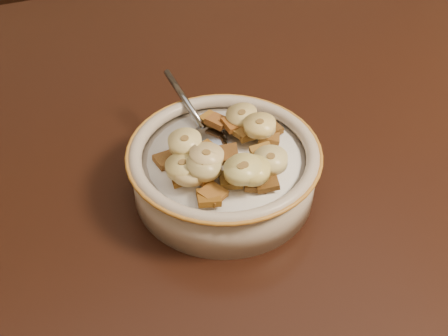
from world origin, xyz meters
name	(u,v)px	position (x,y,z in m)	size (l,w,h in m)	color
table	(383,126)	(0.00, 0.00, 0.73)	(1.40, 0.90, 0.04)	black
chair	(106,63)	(-0.19, 0.74, 0.44)	(0.39, 0.39, 0.89)	black
cereal_bowl	(224,174)	(-0.23, -0.04, 0.77)	(0.18, 0.18, 0.04)	#ABA49B
milk	(224,158)	(-0.23, -0.04, 0.79)	(0.15, 0.15, 0.00)	white
spoon	(210,138)	(-0.23, -0.01, 0.80)	(0.03, 0.04, 0.01)	gray
cereal_square_0	(270,129)	(-0.17, -0.03, 0.80)	(0.02, 0.02, 0.01)	brown
cereal_square_1	(252,169)	(-0.21, -0.08, 0.80)	(0.02, 0.02, 0.01)	brown
cereal_square_2	(234,124)	(-0.20, -0.02, 0.81)	(0.02, 0.02, 0.01)	brown
cereal_square_3	(263,154)	(-0.20, -0.07, 0.81)	(0.02, 0.02, 0.01)	olive
cereal_square_4	(255,182)	(-0.22, -0.09, 0.80)	(0.02, 0.02, 0.01)	brown
cereal_square_5	(246,127)	(-0.19, -0.02, 0.81)	(0.02, 0.02, 0.01)	brown
cereal_square_6	(218,121)	(-0.22, 0.00, 0.81)	(0.02, 0.02, 0.01)	brown
cereal_square_7	(209,198)	(-0.26, -0.09, 0.80)	(0.02, 0.02, 0.01)	brown
cereal_square_8	(249,131)	(-0.19, -0.03, 0.80)	(0.02, 0.02, 0.01)	brown
cereal_square_9	(227,154)	(-0.23, -0.06, 0.81)	(0.02, 0.02, 0.01)	brown
cereal_square_10	(235,122)	(-0.20, 0.00, 0.80)	(0.02, 0.02, 0.01)	brown
cereal_square_11	(206,151)	(-0.25, -0.05, 0.81)	(0.02, 0.02, 0.01)	#8E5C1F
cereal_square_12	(253,171)	(-0.21, -0.08, 0.80)	(0.02, 0.02, 0.01)	brown
cereal_square_13	(203,176)	(-0.26, -0.07, 0.80)	(0.02, 0.02, 0.01)	#9C6320
cereal_square_14	(182,176)	(-0.27, -0.06, 0.80)	(0.02, 0.02, 0.01)	olive
cereal_square_15	(269,137)	(-0.18, -0.04, 0.80)	(0.02, 0.02, 0.01)	brown
cereal_square_16	(166,160)	(-0.28, -0.03, 0.80)	(0.02, 0.02, 0.01)	olive
cereal_square_17	(244,130)	(-0.20, -0.03, 0.81)	(0.02, 0.02, 0.01)	olive
cereal_square_18	(231,180)	(-0.24, -0.08, 0.80)	(0.02, 0.02, 0.01)	brown
cereal_square_19	(267,181)	(-0.21, -0.10, 0.80)	(0.02, 0.02, 0.01)	brown
cereal_square_20	(247,132)	(-0.20, -0.03, 0.81)	(0.02, 0.02, 0.01)	brown
cereal_square_21	(213,194)	(-0.26, -0.09, 0.80)	(0.02, 0.02, 0.01)	brown
cereal_square_22	(201,157)	(-0.25, -0.05, 0.81)	(0.02, 0.02, 0.01)	olive
cereal_square_23	(211,119)	(-0.22, 0.01, 0.80)	(0.02, 0.02, 0.01)	#92621E
banana_slice_0	(190,172)	(-0.27, -0.07, 0.81)	(0.03, 0.03, 0.01)	#FCE192
banana_slice_1	(185,142)	(-0.26, -0.03, 0.82)	(0.03, 0.03, 0.01)	#F0D883
banana_slice_2	(253,170)	(-0.22, -0.09, 0.82)	(0.03, 0.03, 0.01)	#F8E277
banana_slice_3	(271,160)	(-0.20, -0.08, 0.81)	(0.03, 0.03, 0.01)	beige
banana_slice_4	(204,166)	(-0.26, -0.07, 0.82)	(0.03, 0.03, 0.01)	tan
banana_slice_5	(244,169)	(-0.23, -0.09, 0.82)	(0.03, 0.03, 0.01)	#FFF28A
banana_slice_6	(242,116)	(-0.19, -0.01, 0.81)	(0.03, 0.03, 0.01)	tan
banana_slice_7	(260,126)	(-0.19, -0.04, 0.82)	(0.03, 0.03, 0.01)	#EED77E
banana_slice_8	(241,170)	(-0.23, -0.09, 0.82)	(0.03, 0.03, 0.01)	#D1C876
banana_slice_9	(206,156)	(-0.25, -0.06, 0.82)	(0.03, 0.03, 0.01)	#FFDE8D
banana_slice_10	(183,166)	(-0.27, -0.06, 0.81)	(0.03, 0.03, 0.01)	#D7C369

